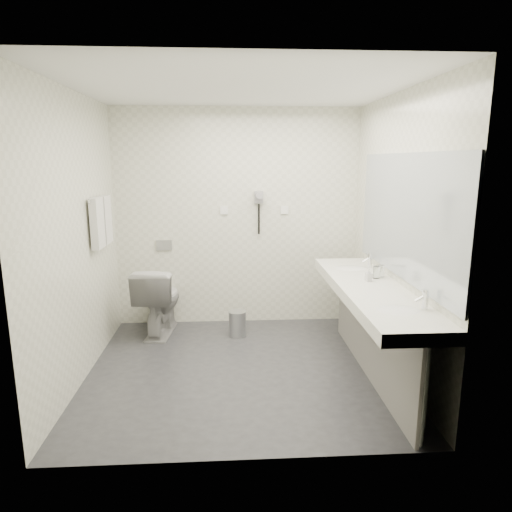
{
  "coord_description": "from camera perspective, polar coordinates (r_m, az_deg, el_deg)",
  "views": [
    {
      "loc": [
        -0.09,
        -3.88,
        1.91
      ],
      "look_at": [
        0.15,
        0.15,
        1.05
      ],
      "focal_mm": 31.45,
      "sensor_mm": 36.0,
      "label": 1
    }
  ],
  "objects": [
    {
      "name": "floor",
      "position": [
        4.33,
        -1.92,
        -14.18
      ],
      "size": [
        2.8,
        2.8,
        0.0
      ],
      "primitive_type": "plane",
      "color": "#2D2E33",
      "rests_on": "ground"
    },
    {
      "name": "ceiling",
      "position": [
        3.93,
        -2.2,
        20.66
      ],
      "size": [
        2.8,
        2.8,
        0.0
      ],
      "primitive_type": "plane",
      "rotation": [
        3.14,
        0.0,
        0.0
      ],
      "color": "white",
      "rests_on": "wall_back"
    },
    {
      "name": "wall_back",
      "position": [
        5.22,
        -2.41,
        4.76
      ],
      "size": [
        2.8,
        0.0,
        2.8
      ],
      "primitive_type": "plane",
      "rotation": [
        1.57,
        0.0,
        0.0
      ],
      "color": "silver",
      "rests_on": "floor"
    },
    {
      "name": "wall_front",
      "position": [
        2.67,
        -1.34,
        -2.33
      ],
      "size": [
        2.8,
        0.0,
        2.8
      ],
      "primitive_type": "plane",
      "rotation": [
        -1.57,
        0.0,
        0.0
      ],
      "color": "silver",
      "rests_on": "floor"
    },
    {
      "name": "wall_left",
      "position": [
        4.15,
        -21.78,
        2.0
      ],
      "size": [
        0.0,
        2.6,
        2.6
      ],
      "primitive_type": "plane",
      "rotation": [
        1.57,
        0.0,
        1.57
      ],
      "color": "silver",
      "rests_on": "floor"
    },
    {
      "name": "wall_right",
      "position": [
        4.21,
        17.39,
        2.45
      ],
      "size": [
        0.0,
        2.6,
        2.6
      ],
      "primitive_type": "plane",
      "rotation": [
        1.57,
        0.0,
        -1.57
      ],
      "color": "silver",
      "rests_on": "floor"
    },
    {
      "name": "vanity_counter",
      "position": [
        4.03,
        14.32,
        -4.34
      ],
      "size": [
        0.55,
        2.2,
        0.1
      ],
      "primitive_type": "cube",
      "color": "white",
      "rests_on": "floor"
    },
    {
      "name": "vanity_panel",
      "position": [
        4.18,
        14.34,
        -9.93
      ],
      "size": [
        0.03,
        2.15,
        0.75
      ],
      "primitive_type": "cube",
      "color": "gray",
      "rests_on": "floor"
    },
    {
      "name": "vanity_post_near",
      "position": [
        3.31,
        20.51,
        -16.44
      ],
      "size": [
        0.06,
        0.06,
        0.75
      ],
      "primitive_type": "cylinder",
      "color": "silver",
      "rests_on": "floor"
    },
    {
      "name": "vanity_post_far",
      "position": [
        5.12,
        11.15,
        -5.64
      ],
      "size": [
        0.06,
        0.06,
        0.75
      ],
      "primitive_type": "cylinder",
      "color": "silver",
      "rests_on": "floor"
    },
    {
      "name": "mirror",
      "position": [
        3.99,
        18.37,
        4.8
      ],
      "size": [
        0.02,
        2.2,
        1.05
      ],
      "primitive_type": "cube",
      "color": "#B2BCC6",
      "rests_on": "wall_right"
    },
    {
      "name": "basin_near",
      "position": [
        3.44,
        17.62,
        -6.79
      ],
      "size": [
        0.4,
        0.31,
        0.05
      ],
      "primitive_type": "ellipsoid",
      "color": "white",
      "rests_on": "vanity_counter"
    },
    {
      "name": "basin_far",
      "position": [
        4.63,
        11.92,
        -1.68
      ],
      "size": [
        0.4,
        0.31,
        0.05
      ],
      "primitive_type": "ellipsoid",
      "color": "white",
      "rests_on": "vanity_counter"
    },
    {
      "name": "faucet_near",
      "position": [
        3.49,
        20.72,
        -5.2
      ],
      "size": [
        0.04,
        0.04,
        0.15
      ],
      "primitive_type": "cylinder",
      "color": "silver",
      "rests_on": "vanity_counter"
    },
    {
      "name": "faucet_far",
      "position": [
        4.66,
        14.28,
        -0.55
      ],
      "size": [
        0.04,
        0.04,
        0.15
      ],
      "primitive_type": "cylinder",
      "color": "silver",
      "rests_on": "vanity_counter"
    },
    {
      "name": "soap_bottle_a",
      "position": [
        4.14,
        14.13,
        -2.35
      ],
      "size": [
        0.06,
        0.06,
        0.11
      ],
      "primitive_type": "imported",
      "rotation": [
        0.0,
        0.0,
        0.21
      ],
      "color": "beige",
      "rests_on": "vanity_counter"
    },
    {
      "name": "glass_left",
      "position": [
        4.26,
        15.06,
        -2.01
      ],
      "size": [
        0.08,
        0.08,
        0.11
      ],
      "primitive_type": "cylinder",
      "rotation": [
        0.0,
        0.0,
        0.39
      ],
      "color": "silver",
      "rests_on": "vanity_counter"
    },
    {
      "name": "glass_right",
      "position": [
        4.32,
        15.63,
        -1.87
      ],
      "size": [
        0.07,
        0.07,
        0.11
      ],
      "primitive_type": "cylinder",
      "rotation": [
        0.0,
        0.0,
        0.16
      ],
      "color": "silver",
      "rests_on": "vanity_counter"
    },
    {
      "name": "toilet",
      "position": [
        5.14,
        -12.24,
        -5.47
      ],
      "size": [
        0.51,
        0.8,
        0.77
      ],
      "primitive_type": "imported",
      "rotation": [
        0.0,
        0.0,
        3.04
      ],
      "color": "white",
      "rests_on": "floor"
    },
    {
      "name": "flush_plate",
      "position": [
        5.31,
        -11.6,
        1.36
      ],
      "size": [
        0.18,
        0.02,
        0.12
      ],
      "primitive_type": "cube",
      "color": "#B2B5BA",
      "rests_on": "wall_back"
    },
    {
      "name": "pedal_bin",
      "position": [
        5.03,
        -2.38,
        -8.66
      ],
      "size": [
        0.25,
        0.25,
        0.27
      ],
      "primitive_type": "cylinder",
      "rotation": [
        0.0,
        0.0,
        0.4
      ],
      "color": "#B2B5BA",
      "rests_on": "floor"
    },
    {
      "name": "bin_lid",
      "position": [
        4.98,
        -2.39,
        -7.12
      ],
      "size": [
        0.19,
        0.19,
        0.02
      ],
      "primitive_type": "cylinder",
      "color": "#B2B5BA",
      "rests_on": "pedal_bin"
    },
    {
      "name": "towel_rail",
      "position": [
        4.62,
        -19.38,
        6.88
      ],
      "size": [
        0.02,
        0.62,
        0.02
      ],
      "primitive_type": "cylinder",
      "rotation": [
        1.57,
        0.0,
        0.0
      ],
      "color": "silver",
      "rests_on": "wall_left"
    },
    {
      "name": "towel_near",
      "position": [
        4.51,
        -19.54,
        3.94
      ],
      "size": [
        0.07,
        0.24,
        0.48
      ],
      "primitive_type": "cube",
      "color": "silver",
      "rests_on": "towel_rail"
    },
    {
      "name": "towel_far",
      "position": [
        4.77,
        -18.63,
        4.42
      ],
      "size": [
        0.07,
        0.24,
        0.48
      ],
      "primitive_type": "cube",
      "color": "silver",
      "rests_on": "towel_rail"
    },
    {
      "name": "dryer_cradle",
      "position": [
        5.18,
        0.36,
        7.49
      ],
      "size": [
        0.1,
        0.04,
        0.14
      ],
      "primitive_type": "cube",
      "color": "#939298",
      "rests_on": "wall_back"
    },
    {
      "name": "dryer_barrel",
      "position": [
        5.11,
        0.41,
        7.76
      ],
      "size": [
        0.08,
        0.14,
        0.08
      ],
      "primitive_type": "cylinder",
      "rotation": [
        1.57,
        0.0,
        0.0
      ],
      "color": "#939298",
      "rests_on": "dryer_cradle"
    },
    {
      "name": "dryer_cord",
      "position": [
        5.19,
        0.37,
        4.72
      ],
      "size": [
        0.02,
        0.02,
        0.35
      ],
      "primitive_type": "cylinder",
      "color": "black",
      "rests_on": "dryer_cradle"
    },
    {
      "name": "switch_plate_a",
      "position": [
        5.2,
        -4.08,
        5.82
      ],
      "size": [
        0.09,
        0.02,
        0.09
      ],
      "primitive_type": "cube",
      "color": "white",
      "rests_on": "wall_back"
    },
    {
      "name": "switch_plate_b",
      "position": [
        5.24,
        3.64,
        5.87
      ],
      "size": [
        0.09,
        0.02,
        0.09
      ],
      "primitive_type": "cube",
      "color": "white",
      "rests_on": "wall_back"
    }
  ]
}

